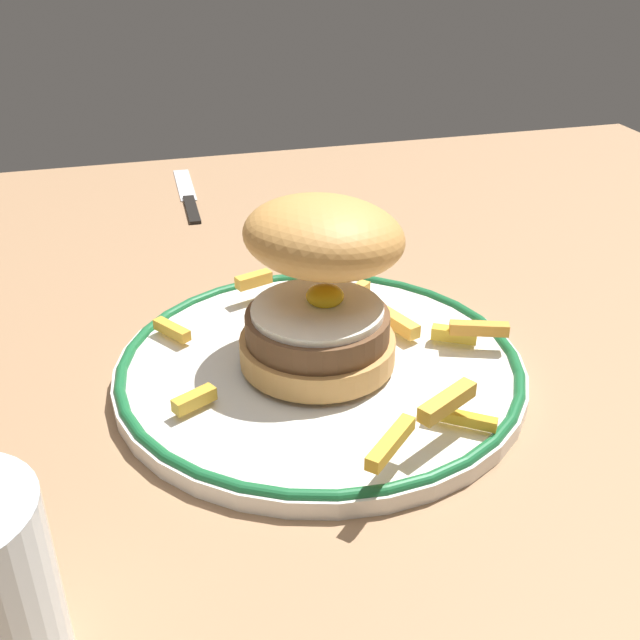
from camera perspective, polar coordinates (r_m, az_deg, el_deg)
ground_plane at (r=60.18cm, az=1.90°, el=-2.95°), size 114.93×98.54×4.00cm
dinner_plate at (r=54.00cm, az=0.00°, el=-3.49°), size 28.59×28.59×1.60cm
burger at (r=51.79cm, az=0.10°, el=3.19°), size 15.24×15.05×11.42cm
fries_pile at (r=52.47cm, az=3.71°, el=-2.17°), size 24.37×26.02×2.91cm
knife at (r=87.82cm, az=-9.72°, el=8.94°), size 2.07×18.03×0.70cm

